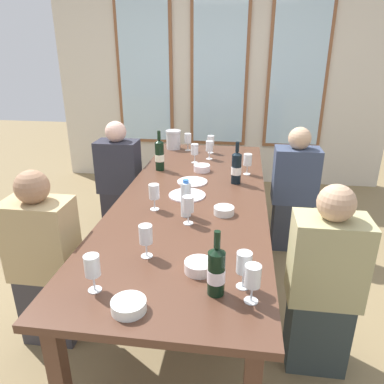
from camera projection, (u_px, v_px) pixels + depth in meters
The scene contains 29 objects.
ground_plane at pixel (193, 281), 2.90m from camera, with size 12.00×12.00×0.00m, color olive.
back_wall_with_windows at pixel (219, 70), 4.58m from camera, with size 4.22×0.10×2.90m.
dining_table at pixel (193, 202), 2.65m from camera, with size 1.02×2.81×0.74m.
white_plate_0 at pixel (187, 195), 2.61m from camera, with size 0.26×0.26×0.01m, color white.
white_plate_1 at pixel (192, 182), 2.86m from camera, with size 0.24×0.24×0.01m, color white.
metal_pitcher at pixel (173, 140), 3.76m from camera, with size 0.16×0.16×0.19m.
wine_bottle_0 at pixel (160, 155), 3.10m from camera, with size 0.08×0.08×0.34m.
wine_bottle_1 at pixel (236, 168), 2.80m from camera, with size 0.08×0.08×0.33m.
wine_bottle_2 at pixel (216, 271), 1.54m from camera, with size 0.08×0.08×0.30m.
tasting_bowl_0 at pixel (224, 211), 2.32m from camera, with size 0.13×0.13×0.05m, color silver.
tasting_bowl_1 at pixel (199, 266), 1.73m from camera, with size 0.14×0.14×0.05m, color white.
tasting_bowl_2 at pixel (129, 306), 1.47m from camera, with size 0.14×0.14×0.05m, color white.
tasting_bowl_3 at pixel (202, 168), 3.11m from camera, with size 0.14×0.14×0.05m, color white.
water_bottle at pixel (186, 199), 2.26m from camera, with size 0.06×0.06×0.24m.
wine_glass_0 at pixel (248, 161), 3.00m from camera, with size 0.07×0.07×0.17m.
wine_glass_1 at pixel (154, 192), 2.35m from camera, with size 0.07×0.07×0.17m.
wine_glass_2 at pixel (146, 236), 1.82m from camera, with size 0.07×0.07×0.17m.
wine_glass_3 at pixel (209, 147), 3.41m from camera, with size 0.07×0.07×0.17m.
wine_glass_4 at pixel (211, 141), 3.60m from camera, with size 0.07×0.07×0.17m.
wine_glass_5 at pixel (188, 205), 2.16m from camera, with size 0.07×0.07×0.17m.
wine_glass_6 at pixel (195, 150), 3.30m from camera, with size 0.07×0.07×0.17m.
wine_glass_7 at pixel (188, 139), 3.69m from camera, with size 0.07×0.07×0.17m.
wine_glass_8 at pixel (244, 263), 1.58m from camera, with size 0.07×0.07×0.17m.
wine_glass_9 at pixel (253, 277), 1.49m from camera, with size 0.07×0.07×0.17m.
wine_glass_10 at pixel (92, 267), 1.56m from camera, with size 0.07×0.07×0.17m.
seated_person_0 at pixel (120, 183), 3.47m from camera, with size 0.38×0.24×1.11m.
seated_person_1 at pixel (294, 193), 3.23m from camera, with size 0.38×0.24×1.11m.
seated_person_2 at pixel (45, 263), 2.19m from camera, with size 0.38×0.24×1.11m.
seated_person_3 at pixel (323, 286), 1.98m from camera, with size 0.38×0.24×1.11m.
Camera 1 is at (0.33, -2.41, 1.74)m, focal length 34.34 mm.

